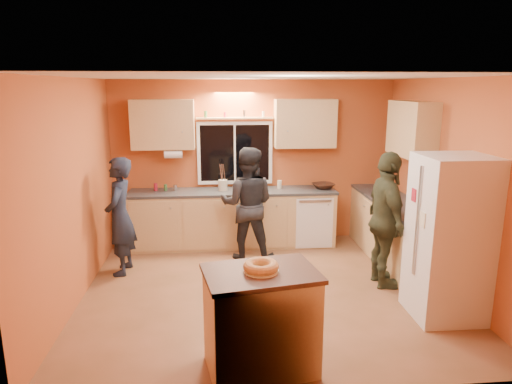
{
  "coord_description": "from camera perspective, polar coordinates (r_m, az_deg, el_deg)",
  "views": [
    {
      "loc": [
        -0.6,
        -5.27,
        2.51
      ],
      "look_at": [
        -0.1,
        0.4,
        1.17
      ],
      "focal_mm": 32.0,
      "sensor_mm": 36.0,
      "label": 1
    }
  ],
  "objects": [
    {
      "name": "right_counter",
      "position": [
        6.64,
        17.91,
        -5.52
      ],
      "size": [
        0.62,
        1.84,
        0.9
      ],
      "color": "tan",
      "rests_on": "ground"
    },
    {
      "name": "person_center",
      "position": [
        6.6,
        -1.08,
        -1.54
      ],
      "size": [
        0.91,
        0.76,
        1.66
      ],
      "primitive_type": "imported",
      "rotation": [
        0.0,
        0.0,
        2.96
      ],
      "color": "black",
      "rests_on": "ground"
    },
    {
      "name": "person_right",
      "position": [
        5.93,
        15.95,
        -3.42
      ],
      "size": [
        0.44,
        1.02,
        1.73
      ],
      "primitive_type": "imported",
      "rotation": [
        0.0,
        0.0,
        1.55
      ],
      "color": "#2B311F",
      "rests_on": "ground"
    },
    {
      "name": "room_shell",
      "position": [
        5.8,
        2.15,
        4.36
      ],
      "size": [
        4.54,
        4.04,
        2.61
      ],
      "color": "#B4562E",
      "rests_on": "ground"
    },
    {
      "name": "potted_plant",
      "position": [
        5.86,
        20.97,
        -2.26
      ],
      "size": [
        0.3,
        0.28,
        0.27
      ],
      "primitive_type": "imported",
      "rotation": [
        0.0,
        0.0,
        -0.39
      ],
      "color": "gray",
      "rests_on": "right_counter"
    },
    {
      "name": "island",
      "position": [
        4.2,
        0.61,
        -15.72
      ],
      "size": [
        1.08,
        0.83,
        0.94
      ],
      "rotation": [
        0.0,
        0.0,
        0.18
      ],
      "color": "tan",
      "rests_on": "ground"
    },
    {
      "name": "red_box",
      "position": [
        6.39,
        19.09,
        -1.79
      ],
      "size": [
        0.18,
        0.15,
        0.07
      ],
      "primitive_type": "cube",
      "rotation": [
        0.0,
        0.0,
        -0.18
      ],
      "color": "maroon",
      "rests_on": "right_counter"
    },
    {
      "name": "refrigerator",
      "position": [
        5.37,
        22.99,
        -5.32
      ],
      "size": [
        0.72,
        0.7,
        1.8
      ],
      "primitive_type": "cube",
      "color": "silver",
      "rests_on": "ground"
    },
    {
      "name": "ground",
      "position": [
        5.87,
        1.34,
        -12.1
      ],
      "size": [
        4.5,
        4.5,
        0.0
      ],
      "primitive_type": "plane",
      "color": "brown",
      "rests_on": "ground"
    },
    {
      "name": "person_left",
      "position": [
        6.38,
        -16.64,
        -2.94
      ],
      "size": [
        0.41,
        0.6,
        1.59
      ],
      "primitive_type": "imported",
      "rotation": [
        0.0,
        0.0,
        -1.63
      ],
      "color": "black",
      "rests_on": "ground"
    },
    {
      "name": "utensil_crock",
      "position": [
        7.15,
        -4.17,
        0.86
      ],
      "size": [
        0.14,
        0.14,
        0.17
      ],
      "primitive_type": "cylinder",
      "color": "beige",
      "rests_on": "back_counter"
    },
    {
      "name": "bundt_pastry",
      "position": [
        3.98,
        0.62,
        -9.28
      ],
      "size": [
        0.31,
        0.31,
        0.09
      ],
      "primitive_type": "torus",
      "color": "#B18B48",
      "rests_on": "island"
    },
    {
      "name": "back_counter",
      "position": [
        7.3,
        -0.02,
        -3.19
      ],
      "size": [
        4.23,
        0.62,
        0.9
      ],
      "color": "tan",
      "rests_on": "ground"
    },
    {
      "name": "mixing_bowl",
      "position": [
        7.36,
        8.42,
        0.76
      ],
      "size": [
        0.42,
        0.42,
        0.08
      ],
      "primitive_type": "imported",
      "rotation": [
        0.0,
        0.0,
        0.32
      ],
      "color": "black",
      "rests_on": "back_counter"
    }
  ]
}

